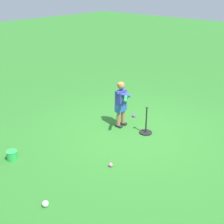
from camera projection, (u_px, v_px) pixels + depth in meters
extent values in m
plane|color=#2D7528|center=(134.00, 133.00, 6.72)|extent=(40.00, 40.00, 0.00)
cube|color=#232328|center=(123.00, 124.00, 7.09)|extent=(0.15, 0.10, 0.05)
cylinder|color=#996B4C|center=(123.00, 116.00, 7.02)|extent=(0.09, 0.09, 0.34)
cube|color=#232328|center=(119.00, 126.00, 6.97)|extent=(0.15, 0.10, 0.05)
cylinder|color=#996B4C|center=(118.00, 119.00, 6.90)|extent=(0.09, 0.09, 0.34)
cube|color=#2856A8|center=(121.00, 108.00, 6.86)|extent=(0.16, 0.28, 0.16)
cube|color=#2D3893|center=(121.00, 98.00, 6.76)|extent=(0.16, 0.26, 0.34)
sphere|color=#996B4C|center=(121.00, 86.00, 6.64)|extent=(0.17, 0.17, 0.17)
ellipsoid|color=olive|center=(121.00, 84.00, 6.64)|extent=(0.18, 0.18, 0.11)
sphere|color=green|center=(126.00, 95.00, 6.64)|extent=(0.04, 0.04, 0.04)
cylinder|color=black|center=(126.00, 96.00, 6.55)|extent=(0.11, 0.13, 0.05)
cylinder|color=green|center=(125.00, 99.00, 6.32)|extent=(0.27, 0.31, 0.11)
sphere|color=green|center=(125.00, 101.00, 6.16)|extent=(0.07, 0.07, 0.07)
cylinder|color=#2D3893|center=(126.00, 94.00, 6.68)|extent=(0.27, 0.25, 0.14)
cylinder|color=#2D3893|center=(124.00, 95.00, 6.63)|extent=(0.26, 0.27, 0.14)
sphere|color=white|center=(45.00, 204.00, 4.52)|extent=(0.10, 0.10, 0.10)
sphere|color=purple|center=(134.00, 116.00, 7.47)|extent=(0.08, 0.08, 0.08)
sphere|color=pink|center=(111.00, 165.00, 5.49)|extent=(0.08, 0.08, 0.08)
cylinder|color=black|center=(146.00, 132.00, 6.70)|extent=(0.28, 0.28, 0.03)
cylinder|color=black|center=(146.00, 121.00, 6.58)|extent=(0.03, 0.03, 0.55)
cone|color=black|center=(147.00, 109.00, 6.46)|extent=(0.07, 0.07, 0.04)
cylinder|color=green|center=(12.00, 155.00, 5.69)|extent=(0.20, 0.20, 0.18)
torus|color=green|center=(11.00, 151.00, 5.65)|extent=(0.22, 0.22, 0.02)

